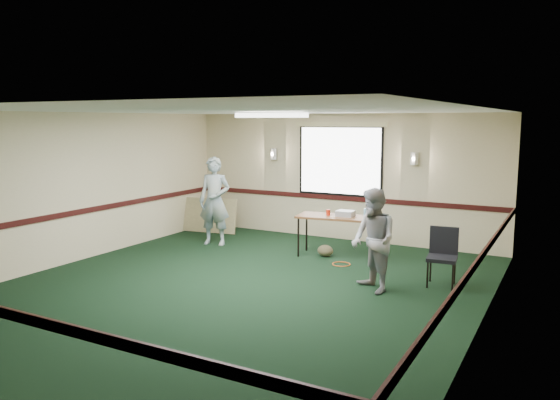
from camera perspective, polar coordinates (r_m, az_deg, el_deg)
The scene contains 13 objects.
ground at distance 8.54m, azimuth -4.23°, elevation -9.12°, with size 8.00×8.00×0.00m, color black.
room_shell at distance 10.04m, azimuth 2.25°, elevation 2.75°, with size 8.00×8.02×8.00m.
folding_table at distance 10.27m, azimuth 6.18°, elevation -2.00°, with size 1.63×0.83×0.78m.
projector at distance 10.25m, azimuth 6.84°, elevation -1.41°, with size 0.32×0.27×0.11m, color #95959D.
game_console at distance 10.29m, azimuth 9.48°, elevation -1.58°, with size 0.21×0.17×0.05m, color white.
red_cup at distance 10.30m, azimuth 5.05°, elevation -1.31°, with size 0.08×0.08×0.12m, color #A91F0B.
water_bottle at distance 9.98m, azimuth 8.89°, elevation -1.45°, with size 0.06×0.06×0.20m, color #7EB4CE.
duffel_bag at distance 10.40m, azimuth 4.75°, elevation -5.30°, with size 0.31×0.23×0.22m, color #4E482C.
cable_coil at distance 9.88m, azimuth 6.42°, elevation -6.67°, with size 0.33×0.33×0.02m, color #E25B1C.
folded_table at distance 12.67m, azimuth -7.84°, elevation -1.57°, with size 1.53×0.07×0.79m, color #998A5E.
conference_chair at distance 8.92m, azimuth 16.65°, elevation -5.18°, with size 0.49×0.50×0.90m.
person_left at distance 11.30m, azimuth -6.85°, elevation -0.10°, with size 0.66×0.44×1.82m, color #3D6188.
person_right at distance 8.27m, azimuth 9.74°, elevation -4.18°, with size 0.76×0.59×1.56m, color #7C9EC0.
Camera 1 is at (4.43, -6.83, 2.56)m, focal length 35.00 mm.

